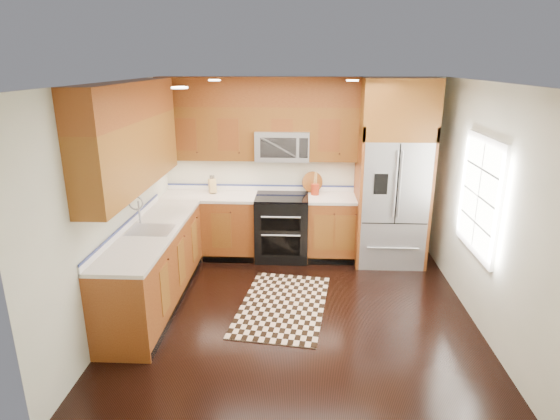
{
  "coord_description": "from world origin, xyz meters",
  "views": [
    {
      "loc": [
        0.04,
        -4.8,
        2.8
      ],
      "look_at": [
        -0.22,
        0.6,
        1.08
      ],
      "focal_mm": 30.0,
      "sensor_mm": 36.0,
      "label": 1
    }
  ],
  "objects_px": {
    "range": "(282,227)",
    "refrigerator": "(393,174)",
    "knife_block": "(212,186)",
    "utensil_crock": "(315,187)",
    "rug": "(283,305)"
  },
  "relations": [
    {
      "from": "range",
      "to": "refrigerator",
      "type": "relative_size",
      "value": 0.36
    },
    {
      "from": "range",
      "to": "knife_block",
      "type": "relative_size",
      "value": 3.55
    },
    {
      "from": "range",
      "to": "knife_block",
      "type": "distance_m",
      "value": 1.2
    },
    {
      "from": "knife_block",
      "to": "utensil_crock",
      "type": "relative_size",
      "value": 0.79
    },
    {
      "from": "knife_block",
      "to": "utensil_crock",
      "type": "height_order",
      "value": "utensil_crock"
    },
    {
      "from": "refrigerator",
      "to": "utensil_crock",
      "type": "relative_size",
      "value": 7.74
    },
    {
      "from": "range",
      "to": "rug",
      "type": "relative_size",
      "value": 0.58
    },
    {
      "from": "refrigerator",
      "to": "utensil_crock",
      "type": "height_order",
      "value": "refrigerator"
    },
    {
      "from": "range",
      "to": "rug",
      "type": "xyz_separation_m",
      "value": [
        0.08,
        -1.47,
        -0.46
      ]
    },
    {
      "from": "range",
      "to": "refrigerator",
      "type": "bearing_deg",
      "value": -1.4
    },
    {
      "from": "rug",
      "to": "knife_block",
      "type": "height_order",
      "value": "knife_block"
    },
    {
      "from": "refrigerator",
      "to": "range",
      "type": "bearing_deg",
      "value": 178.6
    },
    {
      "from": "utensil_crock",
      "to": "rug",
      "type": "bearing_deg",
      "value": -104.03
    },
    {
      "from": "refrigerator",
      "to": "rug",
      "type": "height_order",
      "value": "refrigerator"
    },
    {
      "from": "rug",
      "to": "refrigerator",
      "type": "bearing_deg",
      "value": 51.71
    }
  ]
}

